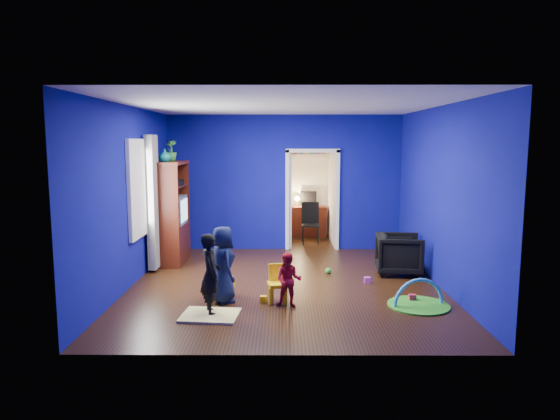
{
  "coord_description": "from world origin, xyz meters",
  "views": [
    {
      "loc": [
        -0.04,
        -7.96,
        2.32
      ],
      "look_at": [
        -0.09,
        0.4,
        1.18
      ],
      "focal_mm": 32.0,
      "sensor_mm": 36.0,
      "label": 1
    }
  ],
  "objects_px": {
    "tv_armoire": "(170,212)",
    "hopper_ball": "(222,284)",
    "vase": "(165,155)",
    "armchair": "(399,254)",
    "child_navy": "(223,264)",
    "toddler_red": "(289,280)",
    "play_mat": "(418,305)",
    "study_desk": "(308,221)",
    "child_black": "(210,274)",
    "folding_chair": "(311,224)",
    "kid_chair": "(278,286)",
    "crt_tv": "(172,210)"
  },
  "relations": [
    {
      "from": "child_black",
      "to": "hopper_ball",
      "type": "relative_size",
      "value": 2.8
    },
    {
      "from": "kid_chair",
      "to": "study_desk",
      "type": "distance_m",
      "value": 5.23
    },
    {
      "from": "play_mat",
      "to": "armchair",
      "type": "bearing_deg",
      "value": 86.02
    },
    {
      "from": "vase",
      "to": "hopper_ball",
      "type": "bearing_deg",
      "value": -56.57
    },
    {
      "from": "child_black",
      "to": "vase",
      "type": "relative_size",
      "value": 4.65
    },
    {
      "from": "child_navy",
      "to": "folding_chair",
      "type": "height_order",
      "value": "child_navy"
    },
    {
      "from": "toddler_red",
      "to": "tv_armoire",
      "type": "xyz_separation_m",
      "value": [
        -2.25,
        2.67,
        0.59
      ]
    },
    {
      "from": "kid_chair",
      "to": "folding_chair",
      "type": "height_order",
      "value": "folding_chair"
    },
    {
      "from": "child_navy",
      "to": "vase",
      "type": "xyz_separation_m",
      "value": [
        -1.3,
        2.15,
        1.52
      ]
    },
    {
      "from": "armchair",
      "to": "folding_chair",
      "type": "distance_m",
      "value": 2.98
    },
    {
      "from": "hopper_ball",
      "to": "folding_chair",
      "type": "relative_size",
      "value": 0.43
    },
    {
      "from": "vase",
      "to": "hopper_ball",
      "type": "xyz_separation_m",
      "value": [
        1.25,
        -1.9,
        -1.88
      ]
    },
    {
      "from": "armchair",
      "to": "child_black",
      "type": "xyz_separation_m",
      "value": [
        -3.04,
        -2.11,
        0.2
      ]
    },
    {
      "from": "folding_chair",
      "to": "kid_chair",
      "type": "bearing_deg",
      "value": -99.5
    },
    {
      "from": "toddler_red",
      "to": "folding_chair",
      "type": "bearing_deg",
      "value": 92.62
    },
    {
      "from": "folding_chair",
      "to": "study_desk",
      "type": "bearing_deg",
      "value": 90.0
    },
    {
      "from": "play_mat",
      "to": "folding_chair",
      "type": "height_order",
      "value": "folding_chair"
    },
    {
      "from": "child_navy",
      "to": "toddler_red",
      "type": "xyz_separation_m",
      "value": [
        0.95,
        -0.22,
        -0.17
      ]
    },
    {
      "from": "toddler_red",
      "to": "tv_armoire",
      "type": "bearing_deg",
      "value": 139.99
    },
    {
      "from": "child_navy",
      "to": "study_desk",
      "type": "relative_size",
      "value": 1.27
    },
    {
      "from": "toddler_red",
      "to": "armchair",
      "type": "bearing_deg",
      "value": 52.27
    },
    {
      "from": "play_mat",
      "to": "folding_chair",
      "type": "bearing_deg",
      "value": 106.52
    },
    {
      "from": "child_black",
      "to": "folding_chair",
      "type": "xyz_separation_m",
      "value": [
        1.62,
        4.72,
        -0.1
      ]
    },
    {
      "from": "study_desk",
      "to": "folding_chair",
      "type": "xyz_separation_m",
      "value": [
        0.0,
        -0.96,
        0.09
      ]
    },
    {
      "from": "tv_armoire",
      "to": "crt_tv",
      "type": "relative_size",
      "value": 2.8
    },
    {
      "from": "vase",
      "to": "hopper_ball",
      "type": "distance_m",
      "value": 2.95
    },
    {
      "from": "hopper_ball",
      "to": "kid_chair",
      "type": "relative_size",
      "value": 0.8
    },
    {
      "from": "crt_tv",
      "to": "study_desk",
      "type": "bearing_deg",
      "value": 44.41
    },
    {
      "from": "armchair",
      "to": "vase",
      "type": "bearing_deg",
      "value": 88.52
    },
    {
      "from": "tv_armoire",
      "to": "hopper_ball",
      "type": "distance_m",
      "value": 2.64
    },
    {
      "from": "child_black",
      "to": "kid_chair",
      "type": "xyz_separation_m",
      "value": [
        0.91,
        0.5,
        -0.31
      ]
    },
    {
      "from": "vase",
      "to": "crt_tv",
      "type": "distance_m",
      "value": 1.1
    },
    {
      "from": "toddler_red",
      "to": "play_mat",
      "type": "bearing_deg",
      "value": 11.08
    },
    {
      "from": "hopper_ball",
      "to": "child_black",
      "type": "bearing_deg",
      "value": -94.14
    },
    {
      "from": "child_black",
      "to": "child_navy",
      "type": "relative_size",
      "value": 0.99
    },
    {
      "from": "hopper_ball",
      "to": "toddler_red",
      "type": "bearing_deg",
      "value": -25.28
    },
    {
      "from": "child_navy",
      "to": "hopper_ball",
      "type": "bearing_deg",
      "value": -12.22
    },
    {
      "from": "play_mat",
      "to": "study_desk",
      "type": "distance_m",
      "value": 5.51
    },
    {
      "from": "tv_armoire",
      "to": "child_navy",
      "type": "bearing_deg",
      "value": -61.98
    },
    {
      "from": "tv_armoire",
      "to": "folding_chair",
      "type": "height_order",
      "value": "tv_armoire"
    },
    {
      "from": "kid_chair",
      "to": "folding_chair",
      "type": "bearing_deg",
      "value": 69.15
    },
    {
      "from": "armchair",
      "to": "tv_armoire",
      "type": "xyz_separation_m",
      "value": [
        -4.23,
        0.86,
        0.62
      ]
    },
    {
      "from": "child_navy",
      "to": "armchair",
      "type": "bearing_deg",
      "value": -85.09
    },
    {
      "from": "kid_chair",
      "to": "study_desk",
      "type": "xyz_separation_m",
      "value": [
        0.71,
        5.18,
        0.12
      ]
    },
    {
      "from": "child_black",
      "to": "folding_chair",
      "type": "bearing_deg",
      "value": -38.22
    },
    {
      "from": "play_mat",
      "to": "study_desk",
      "type": "xyz_separation_m",
      "value": [
        -1.3,
        5.34,
        0.36
      ]
    },
    {
      "from": "crt_tv",
      "to": "hopper_ball",
      "type": "height_order",
      "value": "crt_tv"
    },
    {
      "from": "hopper_ball",
      "to": "play_mat",
      "type": "distance_m",
      "value": 2.9
    },
    {
      "from": "armchair",
      "to": "child_navy",
      "type": "distance_m",
      "value": 3.34
    },
    {
      "from": "tv_armoire",
      "to": "study_desk",
      "type": "distance_m",
      "value": 3.95
    }
  ]
}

